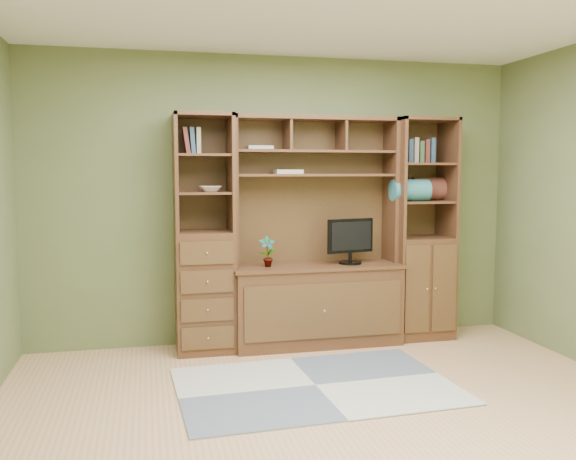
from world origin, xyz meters
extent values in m
cube|color=tan|center=(0.00, 0.00, 0.00)|extent=(4.60, 4.10, 0.04)
cube|color=#606E42|center=(0.00, 2.00, 1.30)|extent=(4.50, 0.04, 2.60)
cube|color=#606E42|center=(0.00, -2.00, 1.30)|extent=(4.50, 0.04, 2.60)
cube|color=#4B2C1A|center=(0.30, 1.73, 1.02)|extent=(1.54, 0.53, 2.05)
cube|color=#4B2C1A|center=(-0.70, 1.77, 1.02)|extent=(0.50, 0.45, 2.05)
cube|color=#4B2C1A|center=(1.32, 1.77, 1.02)|extent=(0.55, 0.45, 2.05)
cube|color=#939898|center=(-0.01, 0.67, 0.01)|extent=(2.04, 1.41, 0.01)
cube|color=black|center=(0.60, 1.70, 1.01)|extent=(0.49, 0.30, 0.56)
imported|color=#9E4535|center=(-0.16, 1.70, 0.86)|extent=(0.14, 0.10, 0.27)
cube|color=#B2AA98|center=(0.05, 1.82, 1.56)|extent=(0.24, 0.18, 0.04)
imported|color=silver|center=(-0.64, 1.77, 1.41)|extent=(0.20, 0.20, 0.05)
cube|color=#2F757C|center=(1.18, 1.73, 1.39)|extent=(0.35, 0.20, 0.20)
cube|color=brown|center=(1.46, 1.85, 1.40)|extent=(0.39, 0.21, 0.21)
camera|label=1|loc=(-1.18, -3.48, 1.57)|focal=38.00mm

